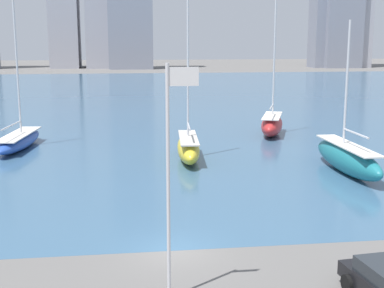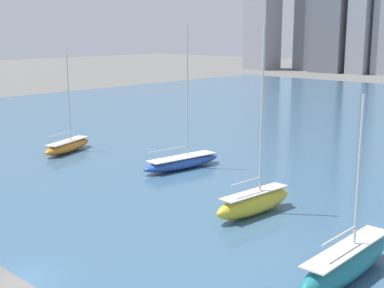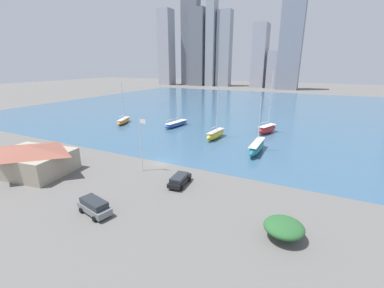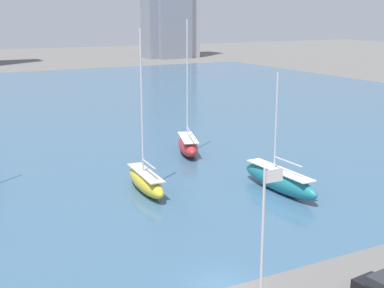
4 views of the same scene
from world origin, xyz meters
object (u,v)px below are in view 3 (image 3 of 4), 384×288
object	(u,v)px
sailboat_red	(267,129)
parked_wagon_black	(180,179)
flag_pole	(141,143)
sailboat_teal	(257,147)
boat_shed	(32,159)
sailboat_orange	(124,121)
parked_suv_gray	(94,206)
sailboat_yellow	(216,134)
sailboat_blue	(176,124)

from	to	relation	value
sailboat_red	parked_wagon_black	world-z (taller)	sailboat_red
flag_pole	sailboat_teal	size ratio (longest dim) A/B	0.80
boat_shed	sailboat_red	size ratio (longest dim) A/B	0.81
sailboat_teal	parked_wagon_black	xyz separation A→B (m)	(-6.96, -20.46, -0.29)
sailboat_orange	parked_suv_gray	size ratio (longest dim) A/B	2.45
sailboat_orange	parked_suv_gray	bearing A→B (deg)	-72.87
sailboat_orange	sailboat_yellow	bearing A→B (deg)	-25.34
sailboat_red	boat_shed	bearing A→B (deg)	-104.42
sailboat_blue	parked_suv_gray	bearing A→B (deg)	-65.06
boat_shed	parked_wagon_black	size ratio (longest dim) A/B	2.59
parked_suv_gray	parked_wagon_black	world-z (taller)	parked_suv_gray
sailboat_yellow	parked_wagon_black	size ratio (longest dim) A/B	3.05
boat_shed	sailboat_red	world-z (taller)	sailboat_red
boat_shed	flag_pole	size ratio (longest dim) A/B	1.43
sailboat_blue	sailboat_yellow	distance (m)	16.71
sailboat_orange	sailboat_yellow	world-z (taller)	sailboat_yellow
boat_shed	sailboat_blue	size ratio (longest dim) A/B	0.83
flag_pole	parked_wagon_black	world-z (taller)	flag_pole
boat_shed	sailboat_blue	world-z (taller)	sailboat_blue
sailboat_teal	parked_suv_gray	xyz separation A→B (m)	(-12.41, -32.07, -0.15)
sailboat_red	parked_wagon_black	xyz separation A→B (m)	(-5.80, -37.30, -0.32)
flag_pole	parked_suv_gray	world-z (taller)	flag_pole
sailboat_teal	parked_suv_gray	world-z (taller)	sailboat_teal
sailboat_orange	parked_suv_gray	xyz separation A→B (m)	(31.09, -41.06, 0.17)
sailboat_teal	sailboat_blue	bearing A→B (deg)	153.69
sailboat_teal	parked_wagon_black	bearing A→B (deg)	-109.39
flag_pole	sailboat_yellow	xyz separation A→B (m)	(3.76, 24.54, -3.98)
parked_suv_gray	parked_wagon_black	distance (m)	12.82
sailboat_yellow	parked_wagon_black	world-z (taller)	sailboat_yellow
boat_shed	parked_wagon_black	xyz separation A→B (m)	(24.55, 6.94, -1.46)
sailboat_yellow	sailboat_teal	bearing A→B (deg)	-22.88
flag_pole	parked_suv_gray	bearing A→B (deg)	-77.84
sailboat_teal	sailboat_red	bearing A→B (deg)	93.36
boat_shed	sailboat_orange	xyz separation A→B (m)	(-11.99, 36.40, -1.48)
sailboat_red	sailboat_orange	bearing A→B (deg)	-149.47
sailboat_red	parked_suv_gray	size ratio (longest dim) A/B	3.21
sailboat_orange	parked_wagon_black	size ratio (longest dim) A/B	2.44
parked_wagon_black	sailboat_teal	bearing A→B (deg)	65.42
sailboat_orange	sailboat_blue	distance (m)	17.17
parked_wagon_black	flag_pole	bearing A→B (deg)	161.24
flag_pole	parked_suv_gray	size ratio (longest dim) A/B	1.82
sailboat_yellow	parked_suv_gray	world-z (taller)	sailboat_yellow
flag_pole	sailboat_yellow	bearing A→B (deg)	81.28
flag_pole	sailboat_orange	bearing A→B (deg)	135.66
sailboat_red	sailboat_orange	size ratio (longest dim) A/B	1.31
flag_pole	sailboat_orange	size ratio (longest dim) A/B	0.74
parked_suv_gray	sailboat_blue	bearing A→B (deg)	30.17
sailboat_orange	sailboat_teal	world-z (taller)	sailboat_orange
sailboat_orange	sailboat_teal	size ratio (longest dim) A/B	1.08
boat_shed	parked_wagon_black	distance (m)	25.56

